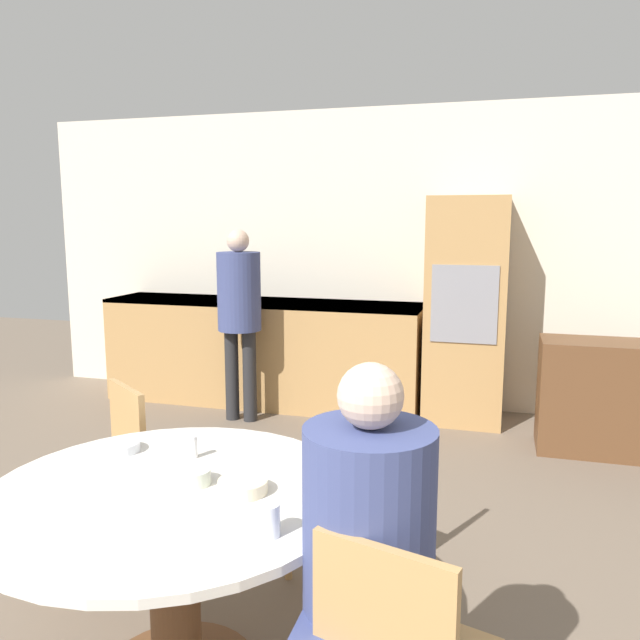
% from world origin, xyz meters
% --- Properties ---
extents(wall_back, '(6.75, 0.05, 2.60)m').
position_xyz_m(wall_back, '(0.00, 4.90, 1.30)').
color(wall_back, silver).
rests_on(wall_back, ground_plane).
extents(kitchen_counter, '(2.84, 0.60, 0.93)m').
position_xyz_m(kitchen_counter, '(-1.11, 4.55, 0.48)').
color(kitchen_counter, tan).
rests_on(kitchen_counter, ground_plane).
extents(oven_unit, '(0.63, 0.59, 1.83)m').
position_xyz_m(oven_unit, '(0.67, 4.56, 0.91)').
color(oven_unit, tan).
rests_on(oven_unit, ground_plane).
extents(sideboard, '(1.11, 0.45, 0.80)m').
position_xyz_m(sideboard, '(1.78, 4.08, 0.40)').
color(sideboard, brown).
rests_on(sideboard, ground_plane).
extents(dining_table, '(1.27, 1.27, 0.74)m').
position_xyz_m(dining_table, '(-0.13, 1.22, 0.52)').
color(dining_table, brown).
rests_on(dining_table, ground_plane).
extents(chair_far_left, '(0.56, 0.56, 0.87)m').
position_xyz_m(chair_far_left, '(-0.80, 1.81, 0.50)').
color(chair_far_left, tan).
rests_on(chair_far_left, ground_plane).
extents(chair_far_right, '(0.53, 0.53, 0.87)m').
position_xyz_m(chair_far_right, '(0.33, 1.99, 0.50)').
color(chair_far_right, tan).
rests_on(chair_far_right, ground_plane).
extents(person_seated, '(0.37, 0.44, 1.27)m').
position_xyz_m(person_seated, '(0.60, 0.98, 0.74)').
color(person_seated, '#262628').
rests_on(person_seated, ground_plane).
extents(person_standing, '(0.35, 0.35, 1.57)m').
position_xyz_m(person_standing, '(-1.09, 4.04, 0.97)').
color(person_standing, '#262628').
rests_on(person_standing, ground_plane).
extents(cup, '(0.07, 0.07, 0.10)m').
position_xyz_m(cup, '(0.30, 1.01, 0.79)').
color(cup, silver).
rests_on(cup, dining_table).
extents(bowl_near, '(0.17, 0.17, 0.04)m').
position_xyz_m(bowl_near, '(0.12, 1.25, 0.76)').
color(bowl_near, beige).
rests_on(bowl_near, dining_table).
extents(bowl_centre, '(0.13, 0.13, 0.05)m').
position_xyz_m(bowl_centre, '(-0.07, 1.27, 0.76)').
color(bowl_centre, silver).
rests_on(bowl_centre, dining_table).
extents(bowl_far, '(0.16, 0.16, 0.04)m').
position_xyz_m(bowl_far, '(-0.50, 1.47, 0.76)').
color(bowl_far, silver).
rests_on(bowl_far, dining_table).
extents(salt_shaker, '(0.03, 0.03, 0.09)m').
position_xyz_m(salt_shaker, '(-0.18, 1.49, 0.78)').
color(salt_shaker, white).
rests_on(salt_shaker, dining_table).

